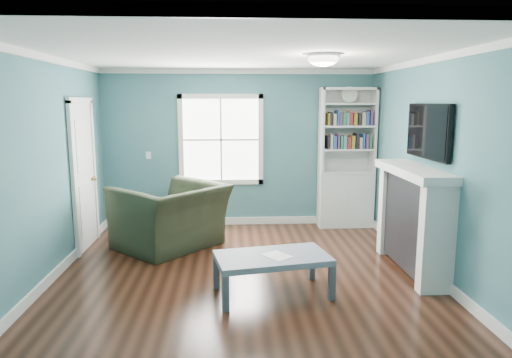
{
  "coord_description": "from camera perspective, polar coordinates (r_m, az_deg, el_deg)",
  "views": [
    {
      "loc": [
        -0.15,
        -5.09,
        2.07
      ],
      "look_at": [
        0.16,
        0.4,
        1.14
      ],
      "focal_mm": 32.0,
      "sensor_mm": 36.0,
      "label": 1
    }
  ],
  "objects": [
    {
      "name": "floor",
      "position": [
        5.5,
        -1.49,
        -12.49
      ],
      "size": [
        5.0,
        5.0,
        0.0
      ],
      "primitive_type": "plane",
      "color": "black",
      "rests_on": "ground"
    },
    {
      "name": "room_walls",
      "position": [
        5.12,
        -1.56,
        4.15
      ],
      "size": [
        5.0,
        5.0,
        5.0
      ],
      "color": "#376574",
      "rests_on": "ground"
    },
    {
      "name": "trim",
      "position": [
        5.16,
        -1.54,
        0.33
      ],
      "size": [
        4.5,
        5.0,
        2.6
      ],
      "color": "white",
      "rests_on": "ground"
    },
    {
      "name": "window",
      "position": [
        7.61,
        -4.4,
        4.91
      ],
      "size": [
        1.4,
        0.06,
        1.5
      ],
      "color": "white",
      "rests_on": "room_walls"
    },
    {
      "name": "bookshelf",
      "position": [
        7.73,
        11.17,
        0.9
      ],
      "size": [
        0.9,
        0.35,
        2.31
      ],
      "color": "silver",
      "rests_on": "ground"
    },
    {
      "name": "fireplace",
      "position": [
        5.92,
        19.05,
        -4.93
      ],
      "size": [
        0.44,
        1.58,
        1.3
      ],
      "color": "black",
      "rests_on": "ground"
    },
    {
      "name": "tv",
      "position": [
        5.8,
        20.74,
        5.6
      ],
      "size": [
        0.06,
        1.1,
        0.65
      ],
      "primitive_type": "cube",
      "color": "black",
      "rests_on": "fireplace"
    },
    {
      "name": "door",
      "position": [
        6.89,
        -20.73,
        0.67
      ],
      "size": [
        0.12,
        0.98,
        2.17
      ],
      "color": "silver",
      "rests_on": "ground"
    },
    {
      "name": "ceiling_fixture",
      "position": [
        5.32,
        8.42,
        14.69
      ],
      "size": [
        0.38,
        0.38,
        0.15
      ],
      "color": "white",
      "rests_on": "room_walls"
    },
    {
      "name": "light_switch",
      "position": [
        7.75,
        -13.29,
        2.91
      ],
      "size": [
        0.08,
        0.01,
        0.12
      ],
      "primitive_type": "cube",
      "color": "white",
      "rests_on": "room_walls"
    },
    {
      "name": "recliner",
      "position": [
        6.62,
        -10.64,
        -3.32
      ],
      "size": [
        1.6,
        1.63,
        1.21
      ],
      "primitive_type": "imported",
      "rotation": [
        0.0,
        0.0,
        -2.32
      ],
      "color": "#232C1B",
      "rests_on": "ground"
    },
    {
      "name": "coffee_table",
      "position": [
        5.0,
        2.06,
        -10.11
      ],
      "size": [
        1.3,
        0.87,
        0.44
      ],
      "rotation": [
        0.0,
        0.0,
        0.19
      ],
      "color": "#444A52",
      "rests_on": "ground"
    },
    {
      "name": "paper_sheet",
      "position": [
        4.96,
        2.64,
        -9.56
      ],
      "size": [
        0.36,
        0.37,
        0.0
      ],
      "primitive_type": "cube",
      "rotation": [
        0.0,
        0.0,
        0.63
      ],
      "color": "white",
      "rests_on": "coffee_table"
    }
  ]
}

